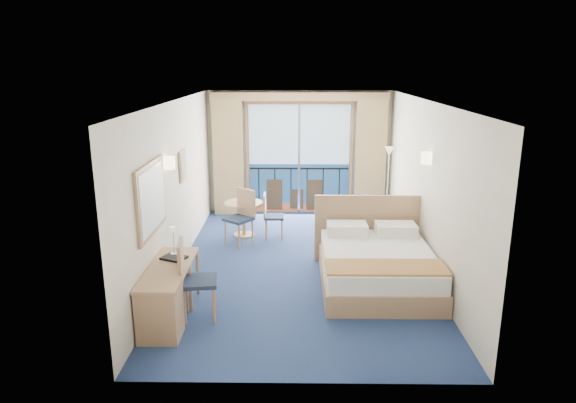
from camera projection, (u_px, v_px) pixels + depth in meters
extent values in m
plane|color=navy|center=(300.00, 266.00, 8.54)|extent=(6.50, 6.50, 0.00)
cube|color=white|center=(299.00, 153.00, 11.34)|extent=(4.00, 0.02, 2.70)
cube|color=white|center=(304.00, 264.00, 5.04)|extent=(4.00, 0.02, 2.70)
cube|color=white|center=(175.00, 187.00, 8.22)|extent=(0.02, 6.50, 2.70)
cube|color=white|center=(427.00, 187.00, 8.16)|extent=(0.02, 6.50, 2.70)
cube|color=white|center=(301.00, 100.00, 7.84)|extent=(4.00, 6.50, 0.02)
cube|color=navy|center=(299.00, 188.00, 11.51)|extent=(2.20, 0.02, 1.08)
cube|color=silver|center=(299.00, 134.00, 11.19)|extent=(2.20, 0.02, 1.32)
cube|color=brown|center=(299.00, 207.00, 11.62)|extent=(2.20, 0.02, 0.20)
cube|color=black|center=(299.00, 168.00, 11.39)|extent=(2.20, 0.02, 0.04)
cube|color=tan|center=(299.00, 102.00, 11.00)|extent=(2.36, 0.03, 0.12)
cube|color=tan|center=(247.00, 159.00, 11.35)|extent=(0.06, 0.03, 2.40)
cube|color=tan|center=(351.00, 160.00, 11.32)|extent=(0.06, 0.03, 2.40)
cube|color=silver|center=(299.00, 160.00, 11.33)|extent=(0.05, 0.02, 2.40)
cube|color=#39291A|center=(314.00, 195.00, 11.53)|extent=(0.35, 0.02, 0.70)
cube|color=#39291A|center=(275.00, 195.00, 11.55)|extent=(0.35, 0.02, 0.70)
cube|color=#39291A|center=(297.00, 199.00, 11.56)|extent=(0.30, 0.02, 0.45)
cube|color=black|center=(259.00, 188.00, 11.52)|extent=(0.02, 0.01, 0.90)
cube|color=black|center=(275.00, 188.00, 11.51)|extent=(0.02, 0.01, 0.90)
cube|color=black|center=(291.00, 188.00, 11.51)|extent=(0.03, 0.01, 0.90)
cube|color=black|center=(307.00, 188.00, 11.50)|extent=(0.03, 0.01, 0.90)
cube|color=black|center=(323.00, 188.00, 11.50)|extent=(0.02, 0.01, 0.90)
cube|color=black|center=(339.00, 188.00, 11.49)|extent=(0.02, 0.01, 0.90)
cube|color=tan|center=(228.00, 157.00, 11.20)|extent=(0.65, 0.22, 2.55)
cube|color=tan|center=(370.00, 158.00, 11.15)|extent=(0.65, 0.22, 2.55)
cube|color=tan|center=(300.00, 96.00, 10.86)|extent=(3.80, 0.25, 0.18)
cube|color=tan|center=(151.00, 198.00, 6.72)|extent=(0.04, 1.25, 0.95)
cube|color=silver|center=(153.00, 198.00, 6.72)|extent=(0.01, 1.12, 0.82)
cube|color=tan|center=(183.00, 166.00, 8.59)|extent=(0.03, 0.42, 0.52)
cube|color=gray|center=(184.00, 166.00, 8.59)|extent=(0.01, 0.34, 0.44)
cylinder|color=beige|center=(169.00, 163.00, 7.51)|extent=(0.18, 0.18, 0.18)
cylinder|color=beige|center=(427.00, 158.00, 7.89)|extent=(0.18, 0.18, 0.18)
cube|color=tan|center=(377.00, 277.00, 7.72)|extent=(1.66, 2.07, 0.31)
cube|color=white|center=(378.00, 259.00, 7.64)|extent=(1.60, 2.01, 0.26)
cube|color=#BA8448|center=(386.00, 267.00, 6.96)|extent=(1.64, 0.57, 0.03)
cube|color=white|center=(347.00, 229.00, 8.31)|extent=(0.64, 0.41, 0.19)
cube|color=white|center=(396.00, 229.00, 8.30)|extent=(0.64, 0.41, 0.19)
cube|color=tan|center=(368.00, 228.00, 8.66)|extent=(1.81, 0.06, 1.14)
cube|color=#9F7854|center=(401.00, 239.00, 9.09)|extent=(0.37, 0.35, 0.49)
cube|color=beige|center=(402.00, 224.00, 9.02)|extent=(0.21, 0.17, 0.09)
imported|color=#495059|center=(363.00, 216.00, 10.10)|extent=(1.10, 1.10, 0.72)
cylinder|color=silver|center=(386.00, 219.00, 11.08)|extent=(0.22, 0.22, 0.03)
cylinder|color=silver|center=(388.00, 186.00, 10.89)|extent=(0.02, 0.02, 1.48)
cone|color=white|center=(389.00, 151.00, 10.69)|extent=(0.20, 0.20, 0.18)
cube|color=tan|center=(168.00, 269.00, 6.64)|extent=(0.52, 1.52, 0.04)
cube|color=#9F7854|center=(160.00, 312.00, 6.23)|extent=(0.49, 0.46, 0.67)
cylinder|color=tan|center=(156.00, 288.00, 6.91)|extent=(0.05, 0.05, 0.67)
cylinder|color=tan|center=(190.00, 288.00, 6.91)|extent=(0.05, 0.05, 0.67)
cylinder|color=tan|center=(166.00, 272.00, 7.42)|extent=(0.05, 0.05, 0.67)
cylinder|color=tan|center=(197.00, 272.00, 7.41)|extent=(0.05, 0.05, 0.67)
cube|color=#1D2A43|center=(199.00, 281.00, 6.68)|extent=(0.51, 0.51, 0.05)
cube|color=tan|center=(181.00, 262.00, 6.58)|extent=(0.10, 0.46, 0.55)
cylinder|color=tan|center=(214.00, 306.00, 6.60)|extent=(0.04, 0.04, 0.49)
cylinder|color=tan|center=(214.00, 293.00, 6.95)|extent=(0.04, 0.04, 0.49)
cylinder|color=tan|center=(185.00, 307.00, 6.55)|extent=(0.04, 0.04, 0.49)
cylinder|color=tan|center=(187.00, 295.00, 6.91)|extent=(0.04, 0.04, 0.49)
cube|color=black|center=(174.00, 258.00, 6.91)|extent=(0.38, 0.34, 0.03)
cylinder|color=silver|center=(174.00, 254.00, 7.02)|extent=(0.11, 0.11, 0.02)
cylinder|color=silver|center=(174.00, 242.00, 6.98)|extent=(0.01, 0.01, 0.35)
cone|color=white|center=(173.00, 230.00, 6.93)|extent=(0.10, 0.10, 0.09)
cylinder|color=tan|center=(243.00, 203.00, 9.88)|extent=(0.74, 0.74, 0.04)
cylinder|color=tan|center=(244.00, 219.00, 9.97)|extent=(0.07, 0.07, 0.65)
cylinder|color=tan|center=(244.00, 235.00, 10.05)|extent=(0.41, 0.41, 0.03)
cube|color=#1D2A43|center=(274.00, 217.00, 9.83)|extent=(0.38, 0.38, 0.04)
cube|color=tan|center=(265.00, 205.00, 9.77)|extent=(0.04, 0.37, 0.44)
cylinder|color=tan|center=(282.00, 230.00, 9.74)|extent=(0.03, 0.03, 0.40)
cylinder|color=tan|center=(282.00, 225.00, 10.03)|extent=(0.03, 0.03, 0.40)
cylinder|color=tan|center=(266.00, 230.00, 9.74)|extent=(0.03, 0.03, 0.40)
cylinder|color=tan|center=(267.00, 225.00, 10.03)|extent=(0.03, 0.03, 0.40)
cube|color=#1D2A43|center=(239.00, 219.00, 9.42)|extent=(0.62, 0.62, 0.05)
cube|color=tan|center=(246.00, 203.00, 9.51)|extent=(0.37, 0.30, 0.52)
cylinder|color=tan|center=(225.00, 233.00, 9.46)|extent=(0.04, 0.04, 0.47)
cylinder|color=tan|center=(239.00, 237.00, 9.25)|extent=(0.04, 0.04, 0.47)
cylinder|color=tan|center=(239.00, 228.00, 9.73)|extent=(0.04, 0.04, 0.47)
cylinder|color=tan|center=(252.00, 232.00, 9.51)|extent=(0.04, 0.04, 0.47)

